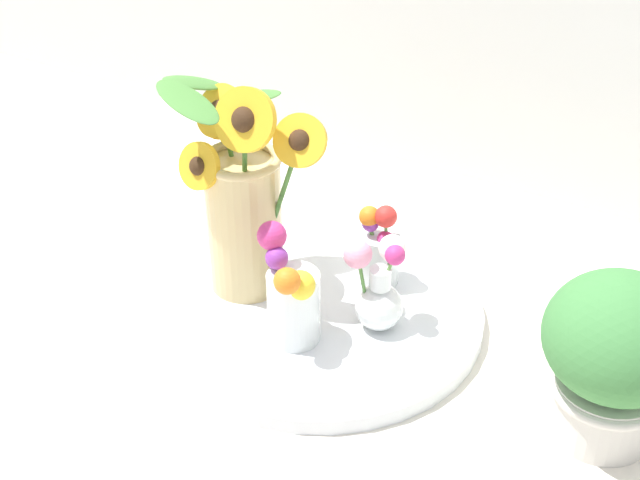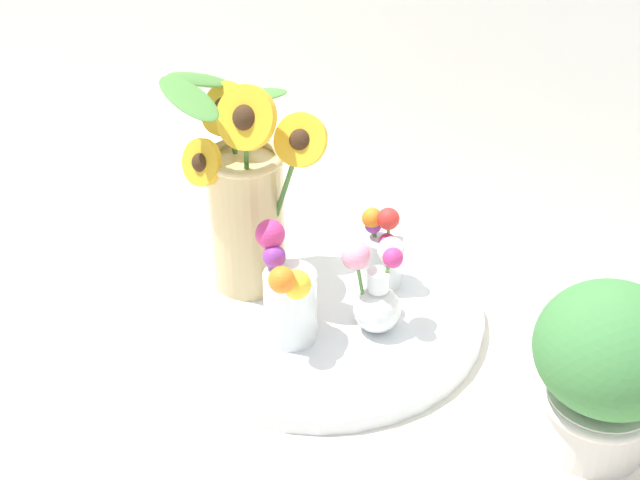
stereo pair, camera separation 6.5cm
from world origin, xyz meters
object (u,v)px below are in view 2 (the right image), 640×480
Objects in this scene: serving_tray at (320,311)px; potted_plant at (608,365)px; mason_jar_sunflowers at (245,200)px; vase_small_back at (381,252)px; vase_small_center at (288,294)px; vase_bulb_right at (377,291)px.

potted_plant is at bearing -2.61° from serving_tray.
mason_jar_sunflowers reaches higher than vase_small_back.
vase_small_center is 0.74× the size of potted_plant.
potted_plant reaches higher than vase_bulb_right.
potted_plant is (0.42, -0.02, 0.11)m from serving_tray.
vase_small_back is (-0.05, 0.10, -0.01)m from vase_bulb_right.
mason_jar_sunflowers is 0.22m from vase_small_back.
potted_plant reaches higher than vase_small_center.
mason_jar_sunflowers is at bearing -177.43° from vase_bulb_right.
potted_plant is (0.33, -0.02, 0.04)m from vase_bulb_right.
vase_small_center is (0.13, -0.08, -0.07)m from mason_jar_sunflowers.
mason_jar_sunflowers is at bearing -148.23° from vase_small_back.
potted_plant is at bearing 8.89° from vase_small_center.
serving_tray is 2.09× the size of potted_plant.
vase_small_back reaches higher than serving_tray.
vase_small_back is 0.59× the size of potted_plant.
vase_small_back is (0.05, 0.10, 0.07)m from serving_tray.
vase_small_center is at bearing -30.64° from mason_jar_sunflowers.
serving_tray is at bearing 177.39° from potted_plant.
serving_tray is 0.13m from vase_small_back.
serving_tray is 0.12m from vase_bulb_right.
vase_small_center is 1.25× the size of vase_small_back.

